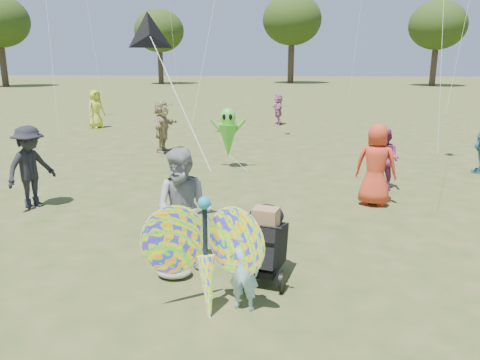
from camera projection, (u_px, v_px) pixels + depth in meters
name	position (u px, v px, depth m)	size (l,w,h in m)	color
ground	(246.00, 281.00, 6.69)	(160.00, 160.00, 0.00)	#51592B
child_girl	(244.00, 270.00, 5.82)	(0.39, 0.25, 1.06)	#92C2CF
adult_man	(184.00, 210.00, 6.88)	(0.90, 0.70, 1.84)	gray
grey_bag	(174.00, 271.00, 6.81)	(0.52, 0.43, 0.17)	gray
crowd_a	(376.00, 165.00, 9.97)	(0.86, 0.56, 1.77)	red
crowd_b	(31.00, 167.00, 9.78)	(1.13, 0.65, 1.75)	black
crowd_d	(162.00, 126.00, 15.73)	(1.61, 0.51, 1.73)	tan
crowd_e	(385.00, 160.00, 11.17)	(0.72, 0.56, 1.48)	#7A2855
crowd_g	(96.00, 109.00, 21.14)	(0.84, 0.55, 1.72)	#BACB2F
crowd_j	(278.00, 109.00, 22.37)	(1.35, 0.43, 1.45)	#AB6290
jogging_stroller	(266.00, 238.00, 6.63)	(0.67, 1.11, 1.09)	black
butterfly_kite	(206.00, 256.00, 5.75)	(1.74, 0.75, 1.68)	red
delta_kite_rig	(150.00, 36.00, 7.78)	(1.66, 1.76, 2.39)	black
alien_kite	(228.00, 135.00, 13.35)	(1.12, 0.69, 1.74)	#4BC72E
tree_line	(311.00, 20.00, 48.07)	(91.78, 33.60, 10.79)	#3A2D21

